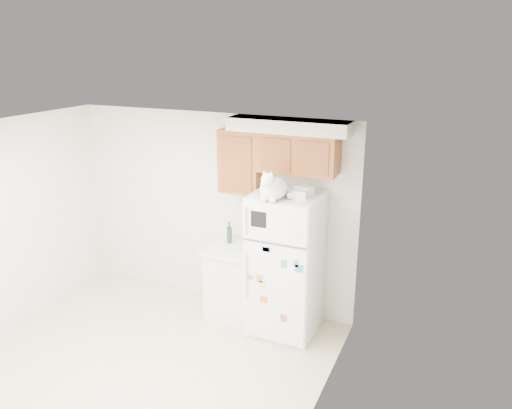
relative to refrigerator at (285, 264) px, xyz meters
The scene contains 9 objects.
ground_plane 2.15m from the refrigerator, 125.59° to the right, with size 3.80×4.00×0.01m, color beige.
room_shell 1.89m from the refrigerator, 127.04° to the right, with size 3.84×4.04×2.52m.
refrigerator is the anchor object (origin of this frame).
base_counter 0.79m from the refrigerator, behind, with size 0.64×0.64×0.92m.
cat 1.02m from the refrigerator, 104.88° to the right, with size 0.35×0.51×0.36m.
storage_box_back 0.92m from the refrigerator, 16.03° to the left, with size 0.18×0.13×0.10m, color white.
storage_box_front 0.92m from the refrigerator, 27.36° to the right, with size 0.15×0.11×0.09m, color white.
bottle_green 0.85m from the refrigerator, 168.17° to the left, with size 0.07×0.07×0.28m, color #19381E, non-canonical shape.
bottle_amber 0.66m from the refrigerator, 159.41° to the left, with size 0.07×0.07×0.31m, color #593814, non-canonical shape.
Camera 1 is at (2.96, -3.39, 3.30)m, focal length 35.00 mm.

